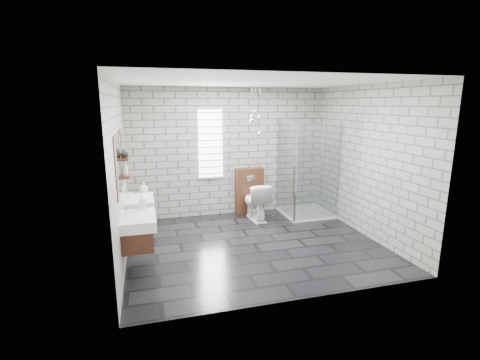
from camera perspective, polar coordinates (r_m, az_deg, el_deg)
name	(u,v)px	position (r m, az deg, el deg)	size (l,w,h in m)	color
floor	(254,245)	(6.09, 2.33, -10.53)	(4.20, 3.60, 0.02)	black
ceiling	(256,81)	(5.62, 2.59, 15.92)	(4.20, 3.60, 0.02)	white
wall_back	(229,152)	(7.42, -1.84, 4.57)	(4.20, 0.02, 2.70)	#9B9A95
wall_front	(303,194)	(4.06, 10.30, -2.31)	(4.20, 0.02, 2.70)	#9B9A95
wall_left	(119,174)	(5.45, -19.19, 0.97)	(0.02, 3.60, 2.70)	#9B9A95
wall_right	(367,161)	(6.65, 20.06, 2.89)	(0.02, 3.60, 2.70)	#9B9A95
vanity_left	(136,222)	(5.07, -16.77, -6.66)	(0.47, 0.70, 1.57)	#482616
vanity_right	(137,204)	(5.98, -16.61, -3.73)	(0.47, 0.70, 1.57)	#482616
shelf_lower	(125,176)	(5.40, -18.35, 0.61)	(0.14, 0.30, 0.03)	#482616
shelf_upper	(124,159)	(5.36, -18.54, 3.33)	(0.14, 0.30, 0.03)	#482616
window	(210,144)	(7.29, -4.87, 5.97)	(0.56, 0.05, 1.48)	white
cistern_panel	(249,191)	(7.59, 1.55, -1.79)	(0.60, 0.20, 1.00)	#482616
flush_plate	(251,178)	(7.43, 1.80, 0.26)	(0.18, 0.01, 0.12)	silver
shower_enclosure	(305,193)	(7.51, 10.57, -2.14)	(1.00, 1.00, 2.03)	white
pendant_cluster	(256,119)	(7.05, 2.56, 9.97)	(0.28, 0.21, 0.96)	silver
toilet	(256,201)	(7.21, 2.59, -3.51)	(0.43, 0.76, 0.77)	white
soap_bottle_a	(142,202)	(5.31, -15.77, -3.44)	(0.10, 0.10, 0.21)	#B2B2B2
soap_bottle_b	(144,187)	(6.29, -15.52, -1.15)	(0.14, 0.14, 0.18)	#B2B2B2
soap_bottle_c	(125,168)	(5.36, -18.34, 1.82)	(0.08, 0.08, 0.21)	#B2B2B2
vase	(124,153)	(5.37, -18.48, 4.20)	(0.12, 0.12, 0.12)	#B2B2B2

